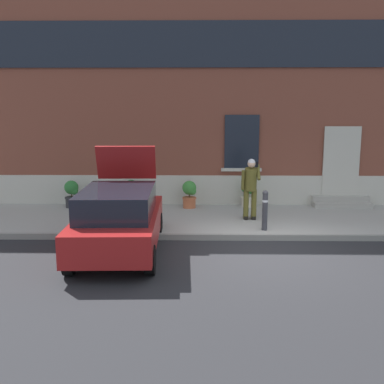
{
  "coord_description": "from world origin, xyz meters",
  "views": [
    {
      "loc": [
        -1.46,
        -10.11,
        3.25
      ],
      "look_at": [
        -1.66,
        1.6,
        1.1
      ],
      "focal_mm": 42.74,
      "sensor_mm": 36.0,
      "label": 1
    }
  ],
  "objects_px": {
    "hatchback_car_red": "(119,219)",
    "planter_olive": "(131,192)",
    "planter_cream": "(248,193)",
    "bollard_near_person": "(265,209)",
    "bollard_far_left": "(116,208)",
    "planter_charcoal": "(72,193)",
    "planter_terracotta": "(190,194)",
    "person_on_phone": "(251,185)"
  },
  "relations": [
    {
      "from": "planter_charcoal",
      "to": "planter_terracotta",
      "type": "xyz_separation_m",
      "value": [
        3.73,
        -0.0,
        0.0
      ]
    },
    {
      "from": "planter_cream",
      "to": "planter_olive",
      "type": "bearing_deg",
      "value": 179.8
    },
    {
      "from": "hatchback_car_red",
      "to": "planter_cream",
      "type": "xyz_separation_m",
      "value": [
        3.36,
        4.34,
        -0.19
      ]
    },
    {
      "from": "planter_olive",
      "to": "planter_cream",
      "type": "relative_size",
      "value": 1.0
    },
    {
      "from": "planter_charcoal",
      "to": "planter_terracotta",
      "type": "relative_size",
      "value": 1.0
    },
    {
      "from": "person_on_phone",
      "to": "planter_cream",
      "type": "relative_size",
      "value": 2.02
    },
    {
      "from": "person_on_phone",
      "to": "planter_olive",
      "type": "bearing_deg",
      "value": 157.55
    },
    {
      "from": "hatchback_car_red",
      "to": "person_on_phone",
      "type": "bearing_deg",
      "value": 38.64
    },
    {
      "from": "planter_olive",
      "to": "planter_cream",
      "type": "xyz_separation_m",
      "value": [
        3.73,
        -0.01,
        0.0
      ]
    },
    {
      "from": "hatchback_car_red",
      "to": "bollard_near_person",
      "type": "bearing_deg",
      "value": 23.11
    },
    {
      "from": "hatchback_car_red",
      "to": "bollard_far_left",
      "type": "xyz_separation_m",
      "value": [
        -0.33,
        1.49,
        -0.09
      ]
    },
    {
      "from": "bollard_near_person",
      "to": "planter_olive",
      "type": "height_order",
      "value": "bollard_near_person"
    },
    {
      "from": "person_on_phone",
      "to": "planter_cream",
      "type": "xyz_separation_m",
      "value": [
        0.13,
        1.75,
        -0.54
      ]
    },
    {
      "from": "planter_charcoal",
      "to": "planter_cream",
      "type": "bearing_deg",
      "value": 1.82
    },
    {
      "from": "bollard_near_person",
      "to": "bollard_far_left",
      "type": "distance_m",
      "value": 3.82
    },
    {
      "from": "hatchback_car_red",
      "to": "bollard_far_left",
      "type": "relative_size",
      "value": 3.94
    },
    {
      "from": "hatchback_car_red",
      "to": "planter_olive",
      "type": "distance_m",
      "value": 4.37
    },
    {
      "from": "bollard_far_left",
      "to": "planter_cream",
      "type": "distance_m",
      "value": 4.66
    },
    {
      "from": "hatchback_car_red",
      "to": "bollard_near_person",
      "type": "height_order",
      "value": "hatchback_car_red"
    },
    {
      "from": "planter_olive",
      "to": "planter_terracotta",
      "type": "height_order",
      "value": "same"
    },
    {
      "from": "bollard_near_person",
      "to": "bollard_far_left",
      "type": "xyz_separation_m",
      "value": [
        -3.82,
        0.0,
        0.0
      ]
    },
    {
      "from": "planter_charcoal",
      "to": "planter_terracotta",
      "type": "height_order",
      "value": "same"
    },
    {
      "from": "hatchback_car_red",
      "to": "planter_terracotta",
      "type": "bearing_deg",
      "value": 70.17
    },
    {
      "from": "bollard_near_person",
      "to": "planter_olive",
      "type": "bearing_deg",
      "value": 143.46
    },
    {
      "from": "planter_cream",
      "to": "person_on_phone",
      "type": "bearing_deg",
      "value": -94.21
    },
    {
      "from": "bollard_near_person",
      "to": "planter_charcoal",
      "type": "height_order",
      "value": "bollard_near_person"
    },
    {
      "from": "planter_cream",
      "to": "hatchback_car_red",
      "type": "bearing_deg",
      "value": -127.79
    },
    {
      "from": "bollard_far_left",
      "to": "person_on_phone",
      "type": "height_order",
      "value": "person_on_phone"
    },
    {
      "from": "bollard_far_left",
      "to": "planter_charcoal",
      "type": "height_order",
      "value": "bollard_far_left"
    },
    {
      "from": "hatchback_car_red",
      "to": "planter_terracotta",
      "type": "distance_m",
      "value": 4.42
    },
    {
      "from": "bollard_near_person",
      "to": "planter_charcoal",
      "type": "xyz_separation_m",
      "value": [
        -5.72,
        2.67,
        -0.11
      ]
    },
    {
      "from": "planter_olive",
      "to": "planter_cream",
      "type": "height_order",
      "value": "same"
    },
    {
      "from": "hatchback_car_red",
      "to": "planter_charcoal",
      "type": "distance_m",
      "value": 4.72
    },
    {
      "from": "bollard_near_person",
      "to": "planter_charcoal",
      "type": "bearing_deg",
      "value": 154.99
    },
    {
      "from": "bollard_near_person",
      "to": "planter_cream",
      "type": "distance_m",
      "value": 2.85
    },
    {
      "from": "bollard_far_left",
      "to": "planter_cream",
      "type": "height_order",
      "value": "bollard_far_left"
    },
    {
      "from": "hatchback_car_red",
      "to": "bollard_near_person",
      "type": "distance_m",
      "value": 3.8
    },
    {
      "from": "bollard_near_person",
      "to": "bollard_far_left",
      "type": "relative_size",
      "value": 1.0
    },
    {
      "from": "bollard_far_left",
      "to": "planter_terracotta",
      "type": "height_order",
      "value": "bollard_far_left"
    },
    {
      "from": "bollard_far_left",
      "to": "planter_olive",
      "type": "bearing_deg",
      "value": 90.7
    },
    {
      "from": "bollard_far_left",
      "to": "planter_terracotta",
      "type": "relative_size",
      "value": 1.22
    },
    {
      "from": "planter_olive",
      "to": "planter_terracotta",
      "type": "xyz_separation_m",
      "value": [
        1.86,
        -0.19,
        0.0
      ]
    }
  ]
}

